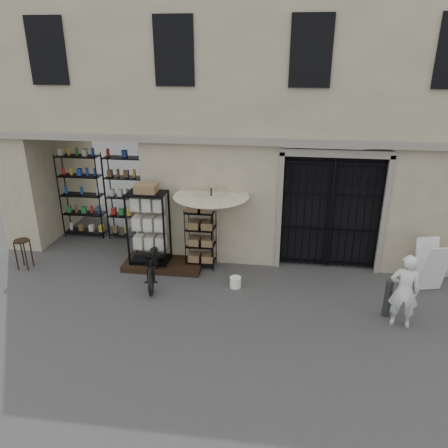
# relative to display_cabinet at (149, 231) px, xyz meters

# --- Properties ---
(ground) EXTENTS (80.00, 80.00, 0.00)m
(ground) POSITION_rel_display_cabinet_xyz_m (2.73, -1.55, -0.98)
(ground) COLOR black
(ground) RESTS_ON ground
(main_building) EXTENTS (14.00, 4.00, 9.00)m
(main_building) POSITION_rel_display_cabinet_xyz_m (2.73, 2.45, 3.52)
(main_building) COLOR tan
(main_building) RESTS_ON ground
(shop_recess) EXTENTS (3.00, 1.70, 3.00)m
(shop_recess) POSITION_rel_display_cabinet_xyz_m (-1.77, 1.25, 0.52)
(shop_recess) COLOR black
(shop_recess) RESTS_ON ground
(shop_shelving) EXTENTS (2.70, 0.50, 2.50)m
(shop_shelving) POSITION_rel_display_cabinet_xyz_m (-1.82, 1.75, 0.27)
(shop_shelving) COLOR black
(shop_shelving) RESTS_ON ground
(iron_gate) EXTENTS (2.50, 0.21, 3.00)m
(iron_gate) POSITION_rel_display_cabinet_xyz_m (4.48, 0.73, 0.51)
(iron_gate) COLOR black
(iron_gate) RESTS_ON ground
(step_platform) EXTENTS (2.00, 0.90, 0.15)m
(step_platform) POSITION_rel_display_cabinet_xyz_m (0.33, -0.00, -0.91)
(step_platform) COLOR black
(step_platform) RESTS_ON ground
(display_cabinet) EXTENTS (1.04, 0.78, 2.01)m
(display_cabinet) POSITION_rel_display_cabinet_xyz_m (0.00, 0.00, 0.00)
(display_cabinet) COLOR black
(display_cabinet) RESTS_ON step_platform
(wire_rack) EXTENTS (0.77, 0.60, 1.61)m
(wire_rack) POSITION_rel_display_cabinet_xyz_m (1.29, 0.20, -0.19)
(wire_rack) COLOR black
(wire_rack) RESTS_ON ground
(market_umbrella) EXTENTS (1.68, 1.71, 2.60)m
(market_umbrella) POSITION_rel_display_cabinet_xyz_m (1.58, 0.08, 0.89)
(market_umbrella) COLOR black
(market_umbrella) RESTS_ON ground
(white_bucket) EXTENTS (0.35, 0.35, 0.26)m
(white_bucket) POSITION_rel_display_cabinet_xyz_m (2.28, -0.75, -0.86)
(white_bucket) COLOR white
(white_bucket) RESTS_ON ground
(bicycle) EXTENTS (0.83, 1.10, 1.90)m
(bicycle) POSITION_rel_display_cabinet_xyz_m (0.32, -0.74, -0.98)
(bicycle) COLOR black
(bicycle) RESTS_ON ground
(wooden_stool) EXTENTS (0.44, 0.44, 0.78)m
(wooden_stool) POSITION_rel_display_cabinet_xyz_m (-3.17, -0.51, -0.57)
(wooden_stool) COLOR black
(wooden_stool) RESTS_ON ground
(steel_bollard) EXTENTS (0.15, 0.15, 0.83)m
(steel_bollard) POSITION_rel_display_cabinet_xyz_m (5.55, -1.51, -0.57)
(steel_bollard) COLOR #45494D
(steel_bollard) RESTS_ON ground
(shopkeeper) EXTENTS (0.84, 1.66, 0.38)m
(shopkeeper) POSITION_rel_display_cabinet_xyz_m (5.76, -1.81, -0.98)
(shopkeeper) COLOR silver
(shopkeeper) RESTS_ON ground
(easel_sign) EXTENTS (0.70, 0.76, 1.18)m
(easel_sign) POSITION_rel_display_cabinet_xyz_m (6.76, -0.22, -0.38)
(easel_sign) COLOR silver
(easel_sign) RESTS_ON ground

